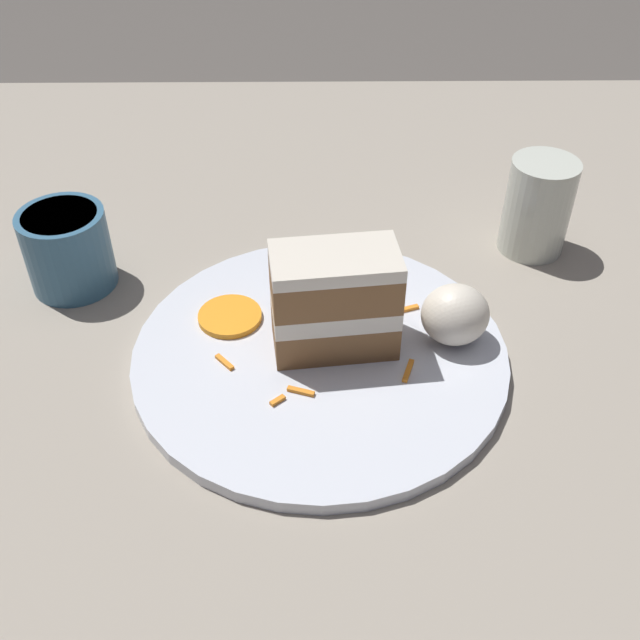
% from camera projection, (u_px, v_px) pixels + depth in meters
% --- Properties ---
extents(ground_plane, '(6.00, 6.00, 0.00)m').
position_uv_depth(ground_plane, '(387.00, 411.00, 0.58)').
color(ground_plane, '#4C4742').
rests_on(ground_plane, ground).
extents(dining_table, '(1.19, 1.17, 0.02)m').
position_uv_depth(dining_table, '(387.00, 402.00, 0.58)').
color(dining_table, gray).
rests_on(dining_table, ground).
extents(plate, '(0.30, 0.30, 0.01)m').
position_uv_depth(plate, '(320.00, 354.00, 0.59)').
color(plate, silver).
rests_on(plate, dining_table).
extents(cake_slice, '(0.10, 0.06, 0.09)m').
position_uv_depth(cake_slice, '(335.00, 301.00, 0.57)').
color(cake_slice, brown).
rests_on(cake_slice, plate).
extents(cream_dollop, '(0.05, 0.05, 0.05)m').
position_uv_depth(cream_dollop, '(455.00, 315.00, 0.58)').
color(cream_dollop, silver).
rests_on(cream_dollop, plate).
extents(orange_garnish, '(0.05, 0.05, 0.01)m').
position_uv_depth(orange_garnish, '(230.00, 316.00, 0.62)').
color(orange_garnish, orange).
rests_on(orange_garnish, plate).
extents(carrot_shreds_scatter, '(0.17, 0.15, 0.00)m').
position_uv_depth(carrot_shreds_scatter, '(326.00, 340.00, 0.60)').
color(carrot_shreds_scatter, orange).
rests_on(carrot_shreds_scatter, plate).
extents(drinking_glass, '(0.06, 0.06, 0.09)m').
position_uv_depth(drinking_glass, '(536.00, 212.00, 0.69)').
color(drinking_glass, beige).
rests_on(drinking_glass, dining_table).
extents(coffee_mug, '(0.07, 0.07, 0.07)m').
position_uv_depth(coffee_mug, '(67.00, 247.00, 0.65)').
color(coffee_mug, '#386684').
rests_on(coffee_mug, dining_table).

